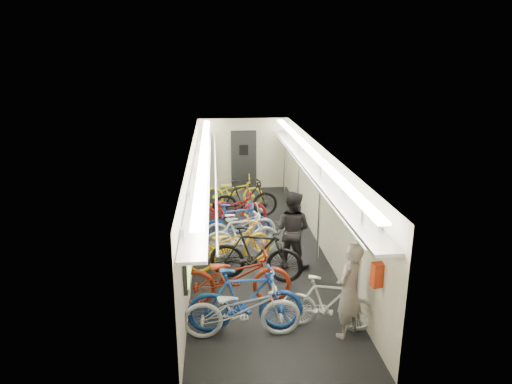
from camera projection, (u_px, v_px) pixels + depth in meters
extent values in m
plane|color=black|center=(257.00, 246.00, 11.01)|extent=(10.00, 10.00, 0.00)
plane|color=white|center=(257.00, 148.00, 10.31)|extent=(10.00, 10.00, 0.00)
plane|color=beige|center=(193.00, 200.00, 10.53)|extent=(0.00, 10.00, 10.00)
plane|color=beige|center=(320.00, 197.00, 10.79)|extent=(0.00, 10.00, 10.00)
plane|color=beige|center=(244.00, 154.00, 15.42)|extent=(3.00, 0.00, 3.00)
plane|color=beige|center=(293.00, 316.00, 5.89)|extent=(3.00, 0.00, 3.00)
cube|color=black|center=(187.00, 257.00, 7.47)|extent=(0.06, 1.10, 0.80)
cube|color=#86DC60|center=(189.00, 257.00, 7.47)|extent=(0.02, 0.96, 0.66)
cube|color=black|center=(192.00, 213.00, 9.57)|extent=(0.06, 1.10, 0.80)
cube|color=#86DC60|center=(194.00, 213.00, 9.57)|extent=(0.02, 0.96, 0.66)
cube|color=black|center=(196.00, 184.00, 11.66)|extent=(0.06, 1.10, 0.80)
cube|color=#86DC60|center=(198.00, 184.00, 11.67)|extent=(0.02, 0.96, 0.66)
cube|color=black|center=(199.00, 164.00, 13.76)|extent=(0.06, 1.10, 0.80)
cube|color=#86DC60|center=(200.00, 164.00, 13.76)|extent=(0.02, 0.96, 0.66)
cube|color=yellow|center=(190.00, 230.00, 8.50)|extent=(0.02, 0.22, 0.30)
cube|color=yellow|center=(195.00, 195.00, 10.60)|extent=(0.02, 0.22, 0.30)
cube|color=yellow|center=(198.00, 172.00, 12.70)|extent=(0.02, 0.22, 0.30)
cube|color=black|center=(244.00, 160.00, 15.42)|extent=(0.85, 0.08, 2.00)
cube|color=#999BA0|center=(201.00, 170.00, 10.34)|extent=(0.40, 9.70, 0.05)
cube|color=#999BA0|center=(312.00, 167.00, 10.56)|extent=(0.40, 9.70, 0.05)
cylinder|color=silver|center=(216.00, 165.00, 10.34)|extent=(0.04, 9.70, 0.04)
cylinder|color=silver|center=(298.00, 164.00, 10.50)|extent=(0.04, 9.70, 0.04)
cube|color=white|center=(204.00, 152.00, 10.22)|extent=(0.18, 9.60, 0.04)
cube|color=white|center=(309.00, 150.00, 10.43)|extent=(0.18, 9.60, 0.04)
cylinder|color=silver|center=(359.00, 270.00, 7.15)|extent=(0.05, 0.05, 2.38)
cylinder|color=silver|center=(319.00, 211.00, 9.81)|extent=(0.05, 0.05, 2.38)
cylinder|color=silver|center=(298.00, 180.00, 12.20)|extent=(0.05, 0.05, 2.38)
cylinder|color=silver|center=(284.00, 160.00, 14.58)|extent=(0.05, 0.05, 2.38)
imported|color=silver|center=(242.00, 309.00, 7.35)|extent=(1.92, 0.68, 1.01)
imported|color=#194399|center=(245.00, 300.00, 7.46)|extent=(1.93, 0.57, 1.16)
imported|color=maroon|center=(234.00, 276.00, 8.32)|extent=(2.11, 0.74, 1.11)
imported|color=black|center=(256.00, 254.00, 9.18)|extent=(2.01, 1.05, 1.16)
imported|color=#F5AE17|center=(230.00, 244.00, 9.80)|extent=(2.08, 1.39, 1.04)
imported|color=white|center=(242.00, 235.00, 10.28)|extent=(1.80, 0.78, 1.05)
imported|color=#AAAAAF|center=(240.00, 226.00, 11.01)|extent=(1.86, 0.93, 0.94)
imported|color=navy|center=(236.00, 224.00, 10.98)|extent=(1.80, 0.81, 1.05)
imported|color=maroon|center=(229.00, 210.00, 11.97)|extent=(2.06, 0.92, 1.04)
imported|color=black|center=(245.00, 199.00, 12.72)|extent=(1.92, 0.76, 1.12)
imported|color=yellow|center=(233.00, 191.00, 13.74)|extent=(1.84, 0.73, 0.95)
imported|color=silver|center=(328.00, 303.00, 7.56)|extent=(1.66, 0.84, 0.96)
imported|color=gray|center=(349.00, 290.00, 7.30)|extent=(0.70, 0.69, 1.63)
imported|color=black|center=(292.00, 229.00, 9.75)|extent=(1.04, 0.98, 1.69)
cube|color=#B22F11|center=(380.00, 275.00, 6.82)|extent=(0.28, 0.19, 0.38)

